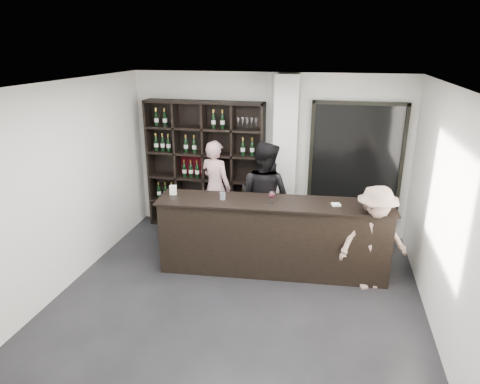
% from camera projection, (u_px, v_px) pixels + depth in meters
% --- Properties ---
extents(floor, '(5.00, 5.50, 0.01)m').
position_uv_depth(floor, '(234.00, 308.00, 5.76)').
color(floor, black).
rests_on(floor, ground).
extents(wine_shelf, '(2.20, 0.35, 2.40)m').
position_uv_depth(wine_shelf, '(205.00, 166.00, 7.96)').
color(wine_shelf, black).
rests_on(wine_shelf, floor).
extents(structural_column, '(0.40, 0.40, 2.90)m').
position_uv_depth(structural_column, '(285.00, 159.00, 7.49)').
color(structural_column, silver).
rests_on(structural_column, floor).
extents(glass_panel, '(1.60, 0.08, 2.10)m').
position_uv_depth(glass_panel, '(355.00, 162.00, 7.46)').
color(glass_panel, black).
rests_on(glass_panel, floor).
extents(tasting_counter, '(3.48, 0.72, 1.15)m').
position_uv_depth(tasting_counter, '(273.00, 237.00, 6.51)').
color(tasting_counter, black).
rests_on(tasting_counter, floor).
extents(taster_pink, '(0.73, 0.59, 1.73)m').
position_uv_depth(taster_pink, '(215.00, 187.00, 7.87)').
color(taster_pink, beige).
rests_on(taster_pink, floor).
extents(taster_black, '(1.11, 1.01, 1.88)m').
position_uv_depth(taster_black, '(264.00, 197.00, 7.14)').
color(taster_black, black).
rests_on(taster_black, floor).
extents(customer, '(1.13, 0.89, 1.54)m').
position_uv_depth(customer, '(374.00, 238.00, 6.00)').
color(customer, '#9E7C6C').
rests_on(customer, floor).
extents(wine_glass, '(0.10, 0.10, 0.22)m').
position_uv_depth(wine_glass, '(272.00, 197.00, 6.21)').
color(wine_glass, white).
rests_on(wine_glass, tasting_counter).
extents(spit_cup, '(0.09, 0.09, 0.11)m').
position_uv_depth(spit_cup, '(223.00, 196.00, 6.39)').
color(spit_cup, '#A7B6C9').
rests_on(spit_cup, tasting_counter).
extents(napkin_stack, '(0.15, 0.15, 0.02)m').
position_uv_depth(napkin_stack, '(336.00, 205.00, 6.18)').
color(napkin_stack, white).
rests_on(napkin_stack, tasting_counter).
extents(card_stand, '(0.11, 0.06, 0.15)m').
position_uv_depth(card_stand, '(173.00, 190.00, 6.59)').
color(card_stand, white).
rests_on(card_stand, tasting_counter).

